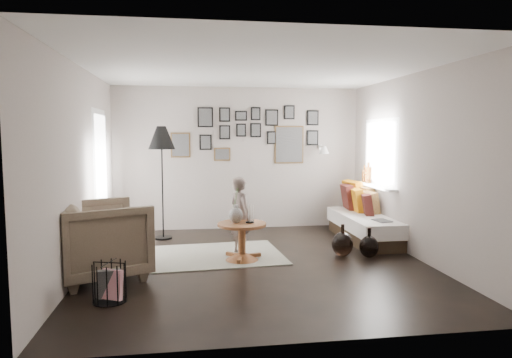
{
  "coord_description": "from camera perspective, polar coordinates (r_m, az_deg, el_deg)",
  "views": [
    {
      "loc": [
        -0.9,
        -5.96,
        1.73
      ],
      "look_at": [
        0.05,
        0.5,
        1.1
      ],
      "focal_mm": 32.0,
      "sensor_mm": 36.0,
      "label": 1
    }
  ],
  "objects": [
    {
      "name": "door_left",
      "position": [
        7.31,
        -18.84,
        -0.12
      ],
      "size": [
        0.0,
        2.14,
        2.14
      ],
      "color": "white",
      "rests_on": "wall_left"
    },
    {
      "name": "candles",
      "position": [
        6.28,
        -0.79,
        -4.4
      ],
      "size": [
        0.12,
        0.12,
        0.25
      ],
      "color": "black",
      "rests_on": "pedestal_table"
    },
    {
      "name": "demijohn_large",
      "position": [
        6.7,
        10.75,
        -7.99
      ],
      "size": [
        0.31,
        0.31,
        0.46
      ],
      "color": "black",
      "rests_on": "ground"
    },
    {
      "name": "demijohn_small",
      "position": [
        6.71,
        13.94,
        -8.2
      ],
      "size": [
        0.27,
        0.27,
        0.42
      ],
      "color": "black",
      "rests_on": "ground"
    },
    {
      "name": "gallery_wall",
      "position": [
        8.43,
        -0.26,
        5.6
      ],
      "size": [
        2.74,
        0.03,
        1.08
      ],
      "color": "brown",
      "rests_on": "wall_back"
    },
    {
      "name": "ground",
      "position": [
        6.27,
        0.22,
        -10.51
      ],
      "size": [
        4.8,
        4.8,
        0.0
      ],
      "primitive_type": "plane",
      "color": "black",
      "rests_on": "ground"
    },
    {
      "name": "magazine_basket",
      "position": [
        5.09,
        -17.82,
        -12.2
      ],
      "size": [
        0.41,
        0.41,
        0.42
      ],
      "rotation": [
        0.0,
        0.0,
        -0.29
      ],
      "color": "black",
      "rests_on": "ground"
    },
    {
      "name": "magazine_on_daybed",
      "position": [
        7.24,
        15.47,
        -5.03
      ],
      "size": [
        0.25,
        0.31,
        0.02
      ],
      "primitive_type": "cube",
      "rotation": [
        0.0,
        0.0,
        0.18
      ],
      "color": "black",
      "rests_on": "daybed"
    },
    {
      "name": "window_right",
      "position": [
        7.96,
        14.4,
        -0.41
      ],
      "size": [
        0.15,
        1.32,
        1.3
      ],
      "color": "white",
      "rests_on": "wall_right"
    },
    {
      "name": "rug",
      "position": [
        6.68,
        -5.7,
        -9.47
      ],
      "size": [
        2.14,
        1.58,
        0.01
      ],
      "primitive_type": "cube",
      "rotation": [
        0.0,
        0.0,
        0.07
      ],
      "color": "white",
      "rests_on": "ground"
    },
    {
      "name": "wall_sconce",
      "position": [
        8.46,
        8.49,
        3.64
      ],
      "size": [
        0.18,
        0.36,
        0.16
      ],
      "color": "white",
      "rests_on": "wall_back"
    },
    {
      "name": "daybed",
      "position": [
        7.84,
        13.57,
        -5.18
      ],
      "size": [
        0.82,
        1.93,
        0.92
      ],
      "rotation": [
        0.0,
        0.0,
        0.0
      ],
      "color": "black",
      "rests_on": "ground"
    },
    {
      "name": "armchair",
      "position": [
        5.85,
        -18.79,
        -7.21
      ],
      "size": [
        1.36,
        1.35,
        0.94
      ],
      "primitive_type": "imported",
      "rotation": [
        0.0,
        0.0,
        1.99
      ],
      "color": "brown",
      "rests_on": "ground"
    },
    {
      "name": "armchair_cushion",
      "position": [
        5.89,
        -18.41,
        -7.04
      ],
      "size": [
        0.56,
        0.57,
        0.19
      ],
      "primitive_type": "cube",
      "rotation": [
        -0.21,
        0.0,
        0.39
      ],
      "color": "white",
      "rests_on": "armchair"
    },
    {
      "name": "wall_left",
      "position": [
        6.13,
        -21.08,
        1.12
      ],
      "size": [
        0.0,
        4.8,
        4.8
      ],
      "primitive_type": "plane",
      "rotation": [
        1.57,
        0.0,
        1.57
      ],
      "color": "#A1958D",
      "rests_on": "ground"
    },
    {
      "name": "child",
      "position": [
        6.63,
        -1.97,
        -4.62
      ],
      "size": [
        0.43,
        0.49,
        1.13
      ],
      "primitive_type": "imported",
      "rotation": [
        0.0,
        0.0,
        2.05
      ],
      "color": "#6C5B55",
      "rests_on": "ground"
    },
    {
      "name": "pedestal_table",
      "position": [
        6.35,
        -1.77,
        -8.03
      ],
      "size": [
        0.67,
        0.67,
        0.53
      ],
      "rotation": [
        0.0,
        0.0,
        -0.01
      ],
      "color": "brown",
      "rests_on": "ground"
    },
    {
      "name": "ceiling",
      "position": [
        6.09,
        0.22,
        13.73
      ],
      "size": [
        4.8,
        4.8,
        0.0
      ],
      "primitive_type": "plane",
      "rotation": [
        3.14,
        0.0,
        0.0
      ],
      "color": "white",
      "rests_on": "wall_back"
    },
    {
      "name": "wall_right",
      "position": [
        6.75,
        19.46,
        1.55
      ],
      "size": [
        0.0,
        4.8,
        4.8
      ],
      "primitive_type": "plane",
      "rotation": [
        1.57,
        0.0,
        -1.57
      ],
      "color": "#A1958D",
      "rests_on": "ground"
    },
    {
      "name": "wall_back",
      "position": [
        8.42,
        -2.22,
        2.58
      ],
      "size": [
        4.5,
        0.0,
        4.5
      ],
      "primitive_type": "plane",
      "rotation": [
        1.57,
        0.0,
        0.0
      ],
      "color": "#A1958D",
      "rests_on": "ground"
    },
    {
      "name": "vase",
      "position": [
        6.27,
        -2.54,
        -4.17
      ],
      "size": [
        0.19,
        0.19,
        0.48
      ],
      "color": "black",
      "rests_on": "pedestal_table"
    },
    {
      "name": "floor_lamp",
      "position": [
        7.66,
        -11.72,
        4.55
      ],
      "size": [
        0.44,
        0.44,
        1.87
      ],
      "rotation": [
        0.0,
        0.0,
        0.22
      ],
      "color": "black",
      "rests_on": "ground"
    },
    {
      "name": "wall_front",
      "position": [
        3.7,
        5.77,
        -1.21
      ],
      "size": [
        4.5,
        0.0,
        4.5
      ],
      "primitive_type": "plane",
      "rotation": [
        -1.57,
        0.0,
        0.0
      ],
      "color": "#A1958D",
      "rests_on": "ground"
    }
  ]
}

